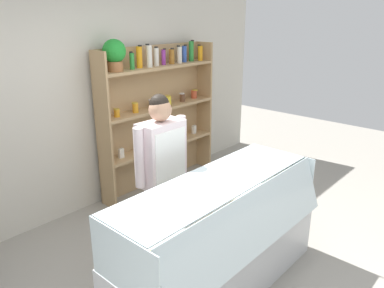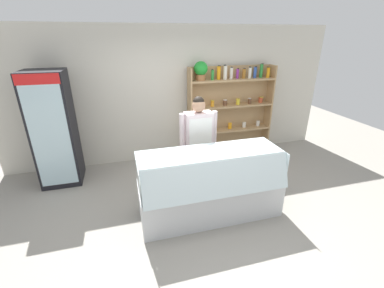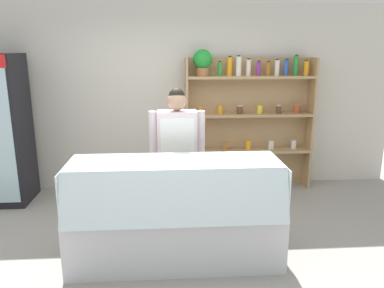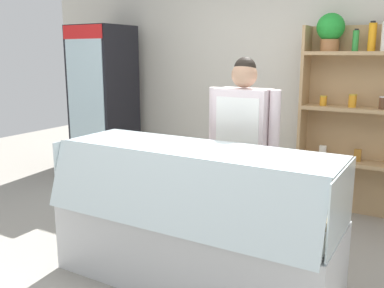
# 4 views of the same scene
# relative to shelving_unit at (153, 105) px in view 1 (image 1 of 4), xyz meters

# --- Properties ---
(ground_plane) EXTENTS (12.00, 12.00, 0.00)m
(ground_plane) POSITION_rel_shelving_unit_xyz_m (-1.10, -1.92, -1.16)
(ground_plane) COLOR gray
(back_wall) EXTENTS (6.80, 0.10, 2.70)m
(back_wall) POSITION_rel_shelving_unit_xyz_m (-1.10, 0.22, 0.19)
(back_wall) COLOR beige
(back_wall) RESTS_ON ground
(shelving_unit) EXTENTS (1.85, 0.29, 2.04)m
(shelving_unit) POSITION_rel_shelving_unit_xyz_m (0.00, 0.00, 0.00)
(shelving_unit) COLOR tan
(shelving_unit) RESTS_ON ground
(deli_display_case) EXTENTS (2.04, 0.80, 1.01)m
(deli_display_case) POSITION_rel_shelving_unit_xyz_m (-1.06, -1.96, -0.85)
(deli_display_case) COLOR silver
(deli_display_case) RESTS_ON ground
(shop_clerk) EXTENTS (0.63, 0.25, 1.62)m
(shop_clerk) POSITION_rel_shelving_unit_xyz_m (-1.01, -1.22, -0.20)
(shop_clerk) COLOR #2D2D38
(shop_clerk) RESTS_ON ground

